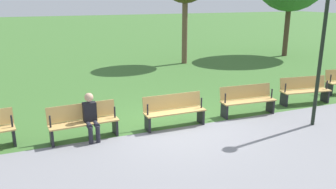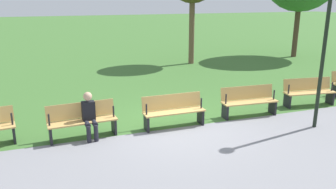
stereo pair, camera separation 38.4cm
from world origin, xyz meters
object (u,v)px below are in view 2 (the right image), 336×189
bench_4 (173,110)px  lamp_post (327,24)px  person_seated (89,114)px  bench_5 (82,120)px  bench_2 (309,91)px  bench_3 (249,101)px

bench_4 → lamp_post: (-3.67, 1.38, 2.33)m
person_seated → lamp_post: 6.47m
bench_4 → bench_5: 2.46m
bench_5 → lamp_post: size_ratio=0.43×
bench_4 → person_seated: 2.29m
bench_4 → lamp_post: size_ratio=0.43×
bench_4 → lamp_post: lamp_post is taller
bench_2 → person_seated: 7.20m
person_seated → lamp_post: (-5.95, 1.32, 2.17)m
bench_5 → person_seated: 0.27m
person_seated → bench_2: bearing=179.3°
bench_5 → bench_3: bearing=176.4°
bench_3 → bench_5: size_ratio=1.00×
bench_3 → lamp_post: (-1.22, 1.45, 2.33)m
bench_2 → bench_5: (7.36, 0.23, 0.00)m
bench_2 → person_seated: person_seated is taller
lamp_post → person_seated: bearing=-12.5°
person_seated → lamp_post: size_ratio=0.30×
bench_2 → bench_3: same height
bench_4 → bench_5: same height
bench_3 → bench_4: same height
bench_2 → bench_3: bearing=12.6°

